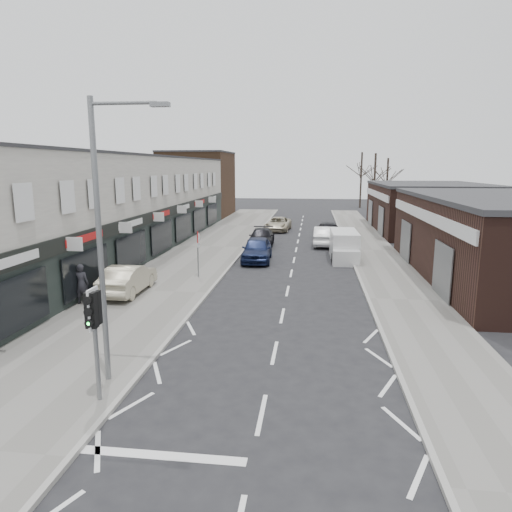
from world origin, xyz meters
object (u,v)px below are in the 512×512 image
(parked_car_left_b, at_px, (261,238))
(parked_car_right_a, at_px, (325,236))
(white_van, at_px, (344,246))
(traffic_light, at_px, (94,318))
(street_lamp, at_px, (105,228))
(pedestrian, at_px, (81,284))
(parked_car_left_a, at_px, (257,249))
(parked_car_right_b, at_px, (328,230))
(warning_sign, at_px, (198,241))
(parked_car_left_c, at_px, (278,224))
(sedan_on_pavement, at_px, (128,279))

(parked_car_left_b, distance_m, parked_car_right_a, 5.14)
(white_van, bearing_deg, traffic_light, -111.75)
(street_lamp, distance_m, pedestrian, 9.19)
(pedestrian, xyz_separation_m, parked_car_left_a, (6.71, 11.08, -0.24))
(parked_car_left_b, height_order, parked_car_right_b, parked_car_right_b)
(pedestrian, height_order, parked_car_right_a, pedestrian)
(traffic_light, xyz_separation_m, parked_car_right_a, (6.60, 26.25, -1.64))
(warning_sign, relative_size, parked_car_left_a, 0.57)
(street_lamp, xyz_separation_m, parked_car_left_c, (2.33, 33.21, -3.94))
(warning_sign, height_order, parked_car_left_b, warning_sign)
(traffic_light, height_order, street_lamp, street_lamp)
(street_lamp, height_order, parked_car_right_a, street_lamp)
(parked_car_left_c, relative_size, parked_car_right_a, 1.03)
(parked_car_left_b, bearing_deg, parked_car_right_a, 8.88)
(white_van, distance_m, parked_car_left_b, 7.71)
(pedestrian, bearing_deg, parked_car_left_b, -118.25)
(sedan_on_pavement, bearing_deg, traffic_light, 107.86)
(parked_car_right_a, bearing_deg, pedestrian, 59.85)
(traffic_light, xyz_separation_m, street_lamp, (-0.13, 1.22, 2.20))
(pedestrian, bearing_deg, warning_sign, -132.94)
(sedan_on_pavement, relative_size, parked_car_right_b, 0.93)
(traffic_light, xyz_separation_m, pedestrian, (-4.80, 8.28, -1.37))
(traffic_light, height_order, pedestrian, traffic_light)
(street_lamp, xyz_separation_m, white_van, (7.93, 19.56, -3.70))
(street_lamp, height_order, parked_car_left_b, street_lamp)
(street_lamp, distance_m, white_van, 21.42)
(warning_sign, bearing_deg, parked_car_left_c, 81.75)
(white_van, distance_m, parked_car_left_a, 6.06)
(street_lamp, distance_m, warning_sign, 13.04)
(street_lamp, relative_size, parked_car_left_c, 1.64)
(parked_car_left_b, bearing_deg, sedan_on_pavement, -110.22)
(white_van, relative_size, parked_car_left_a, 1.06)
(warning_sign, xyz_separation_m, white_van, (8.56, 6.76, -1.28))
(traffic_light, height_order, warning_sign, traffic_light)
(white_van, xyz_separation_m, parked_car_right_b, (-0.82, 8.92, -0.12))
(pedestrian, distance_m, parked_car_left_b, 18.16)
(white_van, bearing_deg, street_lamp, -113.23)
(parked_car_right_b, bearing_deg, parked_car_left_c, -49.97)
(parked_car_left_a, bearing_deg, warning_sign, -119.07)
(street_lamp, height_order, parked_car_left_c, street_lamp)
(parked_car_right_b, bearing_deg, parked_car_left_a, 58.65)
(parked_car_left_a, distance_m, parked_car_left_c, 15.07)
(white_van, distance_m, parked_car_left_c, 14.76)
(white_van, relative_size, pedestrian, 2.70)
(warning_sign, height_order, white_van, warning_sign)
(sedan_on_pavement, distance_m, parked_car_left_a, 10.54)
(parked_car_left_b, bearing_deg, parked_car_left_c, 84.00)
(sedan_on_pavement, bearing_deg, parked_car_left_c, -103.58)
(street_lamp, xyz_separation_m, parked_car_right_b, (7.10, 28.48, -3.82))
(pedestrian, height_order, parked_car_right_b, pedestrian)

